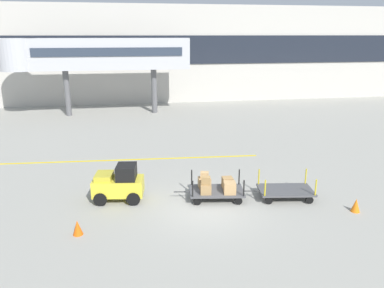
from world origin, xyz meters
The scene contains 9 objects.
ground_plane centered at (0.00, 0.00, 0.00)m, with size 120.00×120.00×0.00m, color #9E9B91.
apron_lead_line centered at (-3.45, 6.83, 0.00)m, with size 15.73×0.20×0.01m, color yellow.
terminal_building centered at (0.00, 25.98, 4.87)m, with size 62.40×2.51×9.72m.
jet_bridge centered at (-5.93, 19.99, 5.19)m, with size 15.75×3.00×6.55m.
baggage_tug centered at (-3.42, 1.41, 0.75)m, with size 2.23×1.48×1.58m.
baggage_cart_lead centered at (0.68, 0.82, 0.54)m, with size 3.07×1.71×1.17m.
baggage_cart_middle centered at (3.66, 0.40, 0.35)m, with size 3.07×1.71×1.10m.
safety_cone_near centered at (5.91, -1.33, 0.28)m, with size 0.36×0.36×0.55m, color orange.
safety_cone_far centered at (-4.86, -1.30, 0.28)m, with size 0.36×0.36×0.55m, color #EA590F.
Camera 1 is at (-2.90, -13.73, 6.84)m, focal length 35.13 mm.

